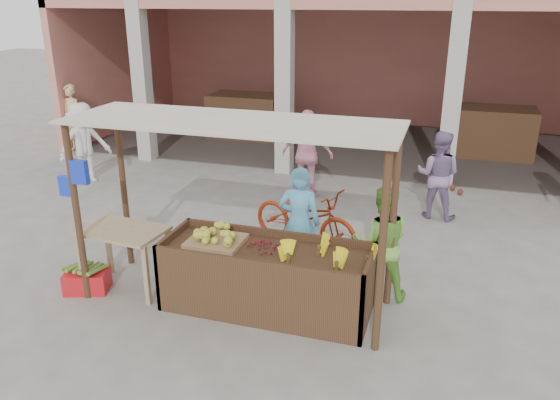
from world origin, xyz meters
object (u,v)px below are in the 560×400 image
(fruit_stall, at_px, (266,280))
(side_table, at_px, (124,239))
(vendor_blue, at_px, (299,219))
(vendor_green, at_px, (381,240))
(motorcycle, at_px, (305,216))
(red_crate, at_px, (87,280))

(fruit_stall, height_order, side_table, side_table)
(vendor_blue, distance_m, vendor_green, 1.19)
(side_table, bearing_deg, motorcycle, 51.47)
(red_crate, bearing_deg, vendor_green, -4.09)
(fruit_stall, bearing_deg, side_table, -178.24)
(vendor_blue, height_order, vendor_green, vendor_blue)
(side_table, relative_size, red_crate, 2.03)
(red_crate, xyz_separation_m, vendor_blue, (2.61, 1.27, 0.72))
(side_table, distance_m, motorcycle, 2.81)
(vendor_green, bearing_deg, red_crate, 1.65)
(vendor_blue, bearing_deg, fruit_stall, 76.40)
(vendor_green, relative_size, motorcycle, 0.83)
(side_table, xyz_separation_m, motorcycle, (1.95, 2.02, -0.21))
(vendor_blue, bearing_deg, motorcycle, -84.59)
(side_table, xyz_separation_m, vendor_green, (3.28, 0.79, 0.09))
(vendor_blue, xyz_separation_m, motorcycle, (-0.18, 0.98, -0.35))
(fruit_stall, xyz_separation_m, side_table, (-1.97, -0.06, 0.32))
(fruit_stall, distance_m, side_table, 2.00)
(vendor_blue, relative_size, motorcycle, 0.89)
(fruit_stall, relative_size, vendor_blue, 1.50)
(fruit_stall, distance_m, motorcycle, 1.96)
(vendor_green, bearing_deg, fruit_stall, 15.58)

